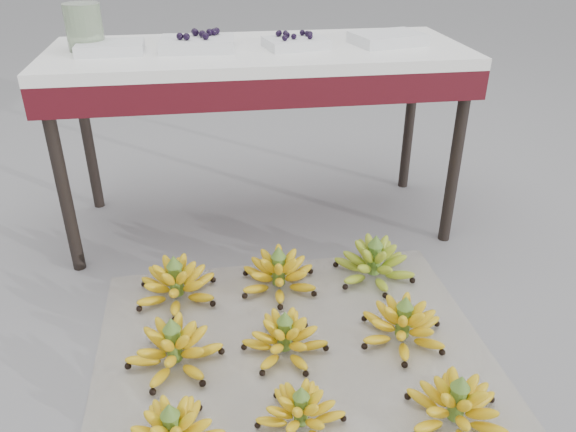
{
  "coord_description": "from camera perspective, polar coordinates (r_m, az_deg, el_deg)",
  "views": [
    {
      "loc": [
        -0.24,
        -1.33,
        1.25
      ],
      "look_at": [
        0.02,
        0.41,
        0.3
      ],
      "focal_mm": 35.0,
      "sensor_mm": 36.0,
      "label": 1
    }
  ],
  "objects": [
    {
      "name": "ground",
      "position": [
        1.84,
        1.44,
        -14.35
      ],
      "size": [
        60.0,
        60.0,
        0.0
      ],
      "primitive_type": "plane",
      "color": "gray",
      "rests_on": "ground"
    },
    {
      "name": "newspaper_mat",
      "position": [
        1.86,
        0.57,
        -13.69
      ],
      "size": [
        1.26,
        1.07,
        0.01
      ],
      "primitive_type": "cube",
      "rotation": [
        0.0,
        0.0,
        0.01
      ],
      "color": "white",
      "rests_on": "ground"
    },
    {
      "name": "bunch_front_center",
      "position": [
        1.61,
        1.32,
        -19.39
      ],
      "size": [
        0.28,
        0.28,
        0.15
      ],
      "rotation": [
        0.0,
        0.0,
        -0.19
      ],
      "color": "yellow",
      "rests_on": "newspaper_mat"
    },
    {
      "name": "bunch_front_right",
      "position": [
        1.68,
        16.74,
        -18.06
      ],
      "size": [
        0.31,
        0.31,
        0.17
      ],
      "rotation": [
        0.0,
        0.0,
        0.13
      ],
      "color": "yellow",
      "rests_on": "newspaper_mat"
    },
    {
      "name": "bunch_mid_left",
      "position": [
        1.81,
        -11.48,
        -13.06
      ],
      "size": [
        0.31,
        0.31,
        0.18
      ],
      "rotation": [
        0.0,
        0.0,
        -0.06
      ],
      "color": "yellow",
      "rests_on": "newspaper_mat"
    },
    {
      "name": "bunch_mid_center",
      "position": [
        1.82,
        -0.32,
        -12.35
      ],
      "size": [
        0.35,
        0.35,
        0.16
      ],
      "rotation": [
        0.0,
        0.0,
        -0.37
      ],
      "color": "yellow",
      "rests_on": "newspaper_mat"
    },
    {
      "name": "bunch_mid_right",
      "position": [
        1.9,
        11.59,
        -10.81
      ],
      "size": [
        0.31,
        0.31,
        0.18
      ],
      "rotation": [
        0.0,
        0.0,
        -0.08
      ],
      "color": "yellow",
      "rests_on": "newspaper_mat"
    },
    {
      "name": "bunch_back_left",
      "position": [
        2.08,
        -11.27,
        -6.81
      ],
      "size": [
        0.3,
        0.3,
        0.18
      ],
      "rotation": [
        0.0,
        0.0,
        0.01
      ],
      "color": "yellow",
      "rests_on": "newspaper_mat"
    },
    {
      "name": "bunch_back_center",
      "position": [
        2.09,
        -0.95,
        -5.92
      ],
      "size": [
        0.31,
        0.31,
        0.18
      ],
      "rotation": [
        0.0,
        0.0,
        0.06
      ],
      "color": "yellow",
      "rests_on": "newspaper_mat"
    },
    {
      "name": "bunch_back_right",
      "position": [
        2.18,
        8.73,
        -4.75
      ],
      "size": [
        0.38,
        0.38,
        0.19
      ],
      "rotation": [
        0.0,
        0.0,
        0.29
      ],
      "color": "#80A71E",
      "rests_on": "newspaper_mat"
    },
    {
      "name": "vendor_table",
      "position": [
        2.32,
        -3.0,
        14.62
      ],
      "size": [
        1.63,
        0.65,
        0.78
      ],
      "color": "black",
      "rests_on": "ground"
    },
    {
      "name": "tray_far_left",
      "position": [
        2.29,
        -17.59,
        16.0
      ],
      "size": [
        0.25,
        0.18,
        0.04
      ],
      "color": "silver",
      "rests_on": "vendor_table"
    },
    {
      "name": "tray_left",
      "position": [
        2.27,
        -9.15,
        16.95
      ],
      "size": [
        0.29,
        0.22,
        0.07
      ],
      "color": "silver",
      "rests_on": "vendor_table"
    },
    {
      "name": "tray_right",
      "position": [
        2.28,
        0.79,
        17.23
      ],
      "size": [
        0.26,
        0.21,
        0.06
      ],
      "color": "silver",
      "rests_on": "vendor_table"
    },
    {
      "name": "tray_far_right",
      "position": [
        2.39,
        10.09,
        17.34
      ],
      "size": [
        0.31,
        0.25,
        0.04
      ],
      "color": "silver",
      "rests_on": "vendor_table"
    },
    {
      "name": "glass_jar",
      "position": [
        2.35,
        -19.99,
        17.58
      ],
      "size": [
        0.18,
        0.18,
        0.17
      ],
      "primitive_type": "cylinder",
      "rotation": [
        0.0,
        0.0,
        0.36
      ],
      "color": "#B6CFA5",
      "rests_on": "vendor_table"
    }
  ]
}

